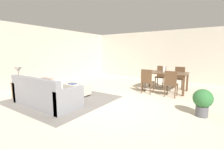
{
  "coord_description": "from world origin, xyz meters",
  "views": [
    {
      "loc": [
        2.27,
        -3.85,
        1.55
      ],
      "look_at": [
        -1.11,
        1.24,
        0.68
      ],
      "focal_mm": 25.21,
      "sensor_mm": 36.0,
      "label": 1
    }
  ],
  "objects_px": {
    "dining_chair_far_right": "(179,76)",
    "book_on_ottoman": "(72,84)",
    "couch": "(45,95)",
    "side_table": "(20,86)",
    "table_lamp": "(18,70)",
    "ottoman_table": "(75,89)",
    "potted_plant": "(203,101)",
    "dining_chair_near_left": "(147,80)",
    "dining_chair_far_left": "(161,75)",
    "vase_centerpiece": "(164,69)",
    "dining_chair_near_right": "(171,82)",
    "dining_table": "(165,74)"
  },
  "relations": [
    {
      "from": "dining_chair_far_right",
      "to": "table_lamp",
      "type": "bearing_deg",
      "value": -132.75
    },
    {
      "from": "side_table",
      "to": "table_lamp",
      "type": "bearing_deg",
      "value": 0.0
    },
    {
      "from": "ottoman_table",
      "to": "dining_chair_far_left",
      "type": "relative_size",
      "value": 1.17
    },
    {
      "from": "dining_chair_near_right",
      "to": "book_on_ottoman",
      "type": "distance_m",
      "value": 3.45
    },
    {
      "from": "side_table",
      "to": "dining_table",
      "type": "bearing_deg",
      "value": 44.42
    },
    {
      "from": "table_lamp",
      "to": "dining_chair_near_right",
      "type": "distance_m",
      "value": 5.17
    },
    {
      "from": "dining_chair_far_left",
      "to": "potted_plant",
      "type": "relative_size",
      "value": 1.36
    },
    {
      "from": "dining_chair_near_left",
      "to": "book_on_ottoman",
      "type": "height_order",
      "value": "dining_chair_near_left"
    },
    {
      "from": "ottoman_table",
      "to": "table_lamp",
      "type": "distance_m",
      "value": 1.97
    },
    {
      "from": "ottoman_table",
      "to": "potted_plant",
      "type": "xyz_separation_m",
      "value": [
        3.97,
        0.35,
        0.16
      ]
    },
    {
      "from": "dining_chair_near_left",
      "to": "potted_plant",
      "type": "bearing_deg",
      "value": -34.09
    },
    {
      "from": "ottoman_table",
      "to": "side_table",
      "type": "xyz_separation_m",
      "value": [
        -1.31,
        -1.29,
        0.2
      ]
    },
    {
      "from": "dining_chair_far_right",
      "to": "book_on_ottoman",
      "type": "distance_m",
      "value": 4.45
    },
    {
      "from": "couch",
      "to": "potted_plant",
      "type": "relative_size",
      "value": 3.15
    },
    {
      "from": "dining_chair_far_left",
      "to": "vase_centerpiece",
      "type": "distance_m",
      "value": 0.97
    },
    {
      "from": "potted_plant",
      "to": "side_table",
      "type": "bearing_deg",
      "value": -162.72
    },
    {
      "from": "couch",
      "to": "vase_centerpiece",
      "type": "height_order",
      "value": "vase_centerpiece"
    },
    {
      "from": "dining_chair_far_right",
      "to": "dining_chair_near_left",
      "type": "bearing_deg",
      "value": -116.93
    },
    {
      "from": "ottoman_table",
      "to": "dining_chair_far_left",
      "type": "height_order",
      "value": "dining_chair_far_left"
    },
    {
      "from": "dining_chair_near_left",
      "to": "vase_centerpiece",
      "type": "relative_size",
      "value": 3.64
    },
    {
      "from": "dining_table",
      "to": "potted_plant",
      "type": "xyz_separation_m",
      "value": [
        1.47,
        -2.09,
        -0.28
      ]
    },
    {
      "from": "table_lamp",
      "to": "book_on_ottoman",
      "type": "height_order",
      "value": "table_lamp"
    },
    {
      "from": "side_table",
      "to": "vase_centerpiece",
      "type": "bearing_deg",
      "value": 44.79
    },
    {
      "from": "couch",
      "to": "dining_chair_far_right",
      "type": "bearing_deg",
      "value": 57.79
    },
    {
      "from": "potted_plant",
      "to": "book_on_ottoman",
      "type": "bearing_deg",
      "value": -174.03
    },
    {
      "from": "dining_table",
      "to": "dining_chair_near_left",
      "type": "distance_m",
      "value": 0.93
    },
    {
      "from": "ottoman_table",
      "to": "dining_chair_near_left",
      "type": "distance_m",
      "value": 2.66
    },
    {
      "from": "dining_chair_near_left",
      "to": "vase_centerpiece",
      "type": "xyz_separation_m",
      "value": [
        0.38,
        0.81,
        0.37
      ]
    },
    {
      "from": "couch",
      "to": "potted_plant",
      "type": "bearing_deg",
      "value": 22.19
    },
    {
      "from": "dining_table",
      "to": "ottoman_table",
      "type": "bearing_deg",
      "value": -135.71
    },
    {
      "from": "book_on_ottoman",
      "to": "dining_chair_far_left",
      "type": "bearing_deg",
      "value": 57.02
    },
    {
      "from": "dining_chair_far_left",
      "to": "potted_plant",
      "type": "xyz_separation_m",
      "value": [
        1.87,
        -2.92,
        -0.13
      ]
    },
    {
      "from": "ottoman_table",
      "to": "table_lamp",
      "type": "relative_size",
      "value": 2.05
    },
    {
      "from": "dining_chair_near_right",
      "to": "potted_plant",
      "type": "height_order",
      "value": "dining_chair_near_right"
    },
    {
      "from": "dining_chair_far_right",
      "to": "vase_centerpiece",
      "type": "relative_size",
      "value": 3.64
    },
    {
      "from": "side_table",
      "to": "dining_chair_near_right",
      "type": "height_order",
      "value": "dining_chair_near_right"
    },
    {
      "from": "table_lamp",
      "to": "vase_centerpiece",
      "type": "distance_m",
      "value": 5.3
    },
    {
      "from": "dining_chair_near_right",
      "to": "dining_chair_far_right",
      "type": "distance_m",
      "value": 1.62
    },
    {
      "from": "dining_chair_far_right",
      "to": "side_table",
      "type": "bearing_deg",
      "value": -132.75
    },
    {
      "from": "ottoman_table",
      "to": "vase_centerpiece",
      "type": "relative_size",
      "value": 4.25
    },
    {
      "from": "side_table",
      "to": "dining_chair_far_right",
      "type": "distance_m",
      "value": 6.19
    },
    {
      "from": "dining_chair_far_right",
      "to": "vase_centerpiece",
      "type": "distance_m",
      "value": 0.99
    },
    {
      "from": "couch",
      "to": "dining_chair_far_right",
      "type": "distance_m",
      "value": 5.32
    },
    {
      "from": "side_table",
      "to": "potted_plant",
      "type": "bearing_deg",
      "value": 17.28
    },
    {
      "from": "dining_table",
      "to": "side_table",
      "type": "bearing_deg",
      "value": -135.58
    },
    {
      "from": "table_lamp",
      "to": "potted_plant",
      "type": "height_order",
      "value": "table_lamp"
    },
    {
      "from": "dining_chair_far_left",
      "to": "vase_centerpiece",
      "type": "height_order",
      "value": "vase_centerpiece"
    },
    {
      "from": "dining_chair_near_left",
      "to": "potted_plant",
      "type": "xyz_separation_m",
      "value": [
        1.9,
        -1.29,
        -0.13
      ]
    },
    {
      "from": "dining_chair_near_right",
      "to": "vase_centerpiece",
      "type": "relative_size",
      "value": 3.64
    },
    {
      "from": "dining_chair_near_left",
      "to": "dining_chair_far_left",
      "type": "relative_size",
      "value": 1.0
    }
  ]
}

